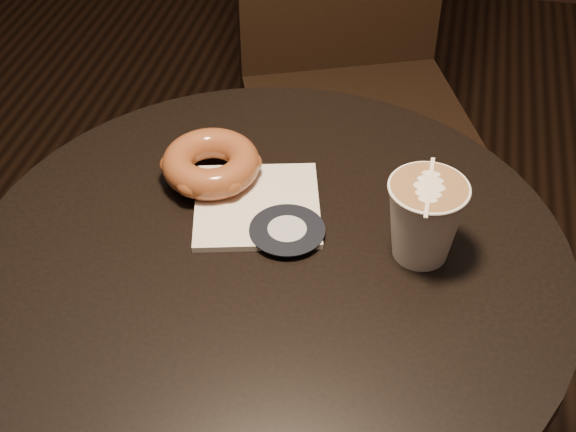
{
  "coord_description": "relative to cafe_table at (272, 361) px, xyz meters",
  "views": [
    {
      "loc": [
        0.16,
        -0.64,
        1.4
      ],
      "look_at": [
        0.01,
        0.03,
        0.79
      ],
      "focal_mm": 50.0,
      "sensor_mm": 36.0,
      "label": 1
    }
  ],
  "objects": [
    {
      "name": "latte_cup",
      "position": [
        0.17,
        0.04,
        0.25
      ],
      "size": [
        0.09,
        0.09,
        0.1
      ],
      "primitive_type": null,
      "color": "white",
      "rests_on": "cafe_table"
    },
    {
      "name": "cafe_table",
      "position": [
        0.0,
        0.0,
        0.0
      ],
      "size": [
        0.7,
        0.7,
        0.75
      ],
      "color": "black",
      "rests_on": "ground"
    },
    {
      "name": "pastry_bag",
      "position": [
        -0.03,
        0.07,
        0.2
      ],
      "size": [
        0.18,
        0.18,
        0.01
      ],
      "primitive_type": "cube",
      "rotation": [
        0.0,
        0.0,
        0.24
      ],
      "color": "white",
      "rests_on": "cafe_table"
    },
    {
      "name": "doughnut",
      "position": [
        -0.1,
        0.11,
        0.23
      ],
      "size": [
        0.12,
        0.12,
        0.04
      ],
      "primitive_type": "torus",
      "color": "brown",
      "rests_on": "pastry_bag"
    },
    {
      "name": "chair",
      "position": [
        -0.02,
        0.76,
        0.04
      ],
      "size": [
        0.54,
        0.54,
        1.06
      ],
      "rotation": [
        0.0,
        0.0,
        0.38
      ],
      "color": "black",
      "rests_on": "ground"
    }
  ]
}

